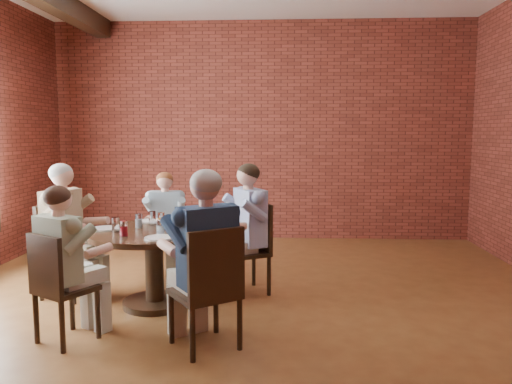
{
  "coord_description": "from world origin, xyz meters",
  "views": [
    {
      "loc": [
        0.33,
        -4.38,
        1.68
      ],
      "look_at": [
        0.05,
        1.0,
        1.04
      ],
      "focal_mm": 35.0,
      "sensor_mm": 36.0,
      "label": 1
    }
  ],
  "objects_px": {
    "chair_d": "(57,284)",
    "diner_d": "(65,264)",
    "chair_c": "(61,247)",
    "diner_b": "(165,225)",
    "diner_e": "(204,260)",
    "chair_b": "(166,234)",
    "chair_e": "(210,285)",
    "dining_table": "(154,253)",
    "smartphone": "(181,236)",
    "diner_c": "(67,231)",
    "diner_a": "(245,229)",
    "chair_a": "(252,244)"
  },
  "relations": [
    {
      "from": "chair_d",
      "to": "diner_d",
      "type": "relative_size",
      "value": 0.71
    },
    {
      "from": "chair_c",
      "to": "diner_d",
      "type": "height_order",
      "value": "diner_d"
    },
    {
      "from": "diner_b",
      "to": "diner_e",
      "type": "xyz_separation_m",
      "value": [
        0.76,
        -1.92,
        0.09
      ]
    },
    {
      "from": "chair_b",
      "to": "diner_b",
      "type": "height_order",
      "value": "diner_b"
    },
    {
      "from": "diner_d",
      "to": "chair_b",
      "type": "bearing_deg",
      "value": -70.25
    },
    {
      "from": "chair_e",
      "to": "chair_b",
      "type": "bearing_deg",
      "value": -103.32
    },
    {
      "from": "dining_table",
      "to": "chair_b",
      "type": "xyz_separation_m",
      "value": [
        -0.14,
        1.09,
        -0.05
      ]
    },
    {
      "from": "diner_e",
      "to": "smartphone",
      "type": "distance_m",
      "value": 0.71
    },
    {
      "from": "dining_table",
      "to": "diner_e",
      "type": "distance_m",
      "value": 1.11
    },
    {
      "from": "chair_c",
      "to": "diner_b",
      "type": "bearing_deg",
      "value": -36.1
    },
    {
      "from": "diner_c",
      "to": "diner_b",
      "type": "bearing_deg",
      "value": -32.42
    },
    {
      "from": "chair_e",
      "to": "diner_e",
      "type": "height_order",
      "value": "diner_e"
    },
    {
      "from": "dining_table",
      "to": "diner_d",
      "type": "bearing_deg",
      "value": -120.24
    },
    {
      "from": "diner_b",
      "to": "diner_c",
      "type": "bearing_deg",
      "value": -143.25
    },
    {
      "from": "chair_c",
      "to": "diner_c",
      "type": "relative_size",
      "value": 0.7
    },
    {
      "from": "diner_a",
      "to": "chair_a",
      "type": "bearing_deg",
      "value": 90.0
    },
    {
      "from": "diner_c",
      "to": "diner_e",
      "type": "bearing_deg",
      "value": -111.95
    },
    {
      "from": "chair_e",
      "to": "diner_c",
      "type": "bearing_deg",
      "value": -71.52
    },
    {
      "from": "chair_c",
      "to": "diner_e",
      "type": "relative_size",
      "value": 0.68
    },
    {
      "from": "dining_table",
      "to": "smartphone",
      "type": "height_order",
      "value": "smartphone"
    },
    {
      "from": "dining_table",
      "to": "chair_b",
      "type": "height_order",
      "value": "chair_b"
    },
    {
      "from": "dining_table",
      "to": "diner_b",
      "type": "distance_m",
      "value": 1.03
    },
    {
      "from": "chair_b",
      "to": "chair_c",
      "type": "height_order",
      "value": "chair_c"
    },
    {
      "from": "chair_b",
      "to": "chair_d",
      "type": "distance_m",
      "value": 2.05
    },
    {
      "from": "dining_table",
      "to": "chair_a",
      "type": "xyz_separation_m",
      "value": [
        0.92,
        0.49,
        -0.01
      ]
    },
    {
      "from": "chair_a",
      "to": "chair_b",
      "type": "relative_size",
      "value": 1.09
    },
    {
      "from": "dining_table",
      "to": "diner_c",
      "type": "relative_size",
      "value": 0.91
    },
    {
      "from": "chair_b",
      "to": "diner_c",
      "type": "height_order",
      "value": "diner_c"
    },
    {
      "from": "chair_c",
      "to": "chair_d",
      "type": "bearing_deg",
      "value": -143.13
    },
    {
      "from": "diner_b",
      "to": "chair_c",
      "type": "bearing_deg",
      "value": -146.93
    },
    {
      "from": "dining_table",
      "to": "diner_d",
      "type": "relative_size",
      "value": 0.99
    },
    {
      "from": "dining_table",
      "to": "chair_a",
      "type": "distance_m",
      "value": 1.05
    },
    {
      "from": "dining_table",
      "to": "diner_b",
      "type": "bearing_deg",
      "value": 97.17
    },
    {
      "from": "chair_a",
      "to": "diner_e",
      "type": "relative_size",
      "value": 0.68
    },
    {
      "from": "chair_b",
      "to": "diner_c",
      "type": "xyz_separation_m",
      "value": [
        -0.81,
        -0.86,
        0.2
      ]
    },
    {
      "from": "chair_b",
      "to": "chair_c",
      "type": "relative_size",
      "value": 0.91
    },
    {
      "from": "diner_c",
      "to": "smartphone",
      "type": "height_order",
      "value": "diner_c"
    },
    {
      "from": "chair_e",
      "to": "chair_c",
      "type": "bearing_deg",
      "value": -70.57
    },
    {
      "from": "chair_d",
      "to": "diner_b",
      "type": "bearing_deg",
      "value": -71.61
    },
    {
      "from": "chair_e",
      "to": "diner_e",
      "type": "xyz_separation_m",
      "value": [
        -0.05,
        0.08,
        0.18
      ]
    },
    {
      "from": "dining_table",
      "to": "chair_c",
      "type": "height_order",
      "value": "chair_c"
    },
    {
      "from": "chair_b",
      "to": "diner_b",
      "type": "distance_m",
      "value": 0.15
    },
    {
      "from": "chair_d",
      "to": "chair_e",
      "type": "height_order",
      "value": "chair_e"
    },
    {
      "from": "chair_a",
      "to": "diner_b",
      "type": "height_order",
      "value": "diner_b"
    },
    {
      "from": "chair_a",
      "to": "chair_d",
      "type": "height_order",
      "value": "chair_a"
    },
    {
      "from": "dining_table",
      "to": "diner_a",
      "type": "height_order",
      "value": "diner_a"
    },
    {
      "from": "diner_d",
      "to": "diner_e",
      "type": "relative_size",
      "value": 0.9
    },
    {
      "from": "chair_a",
      "to": "diner_d",
      "type": "relative_size",
      "value": 0.75
    },
    {
      "from": "diner_a",
      "to": "smartphone",
      "type": "xyz_separation_m",
      "value": [
        -0.53,
        -0.72,
        0.08
      ]
    },
    {
      "from": "chair_b",
      "to": "diner_a",
      "type": "bearing_deg",
      "value": -40.42
    }
  ]
}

